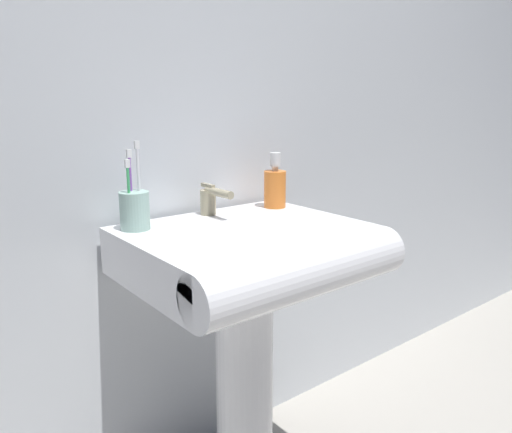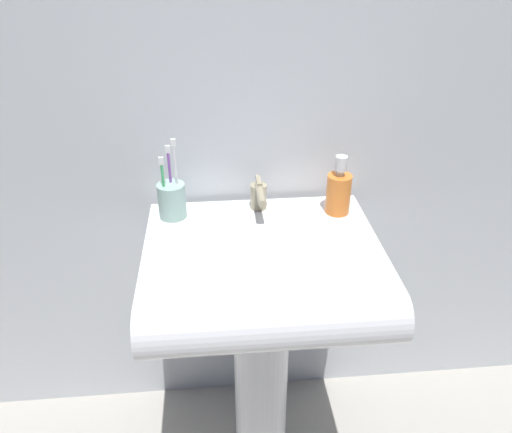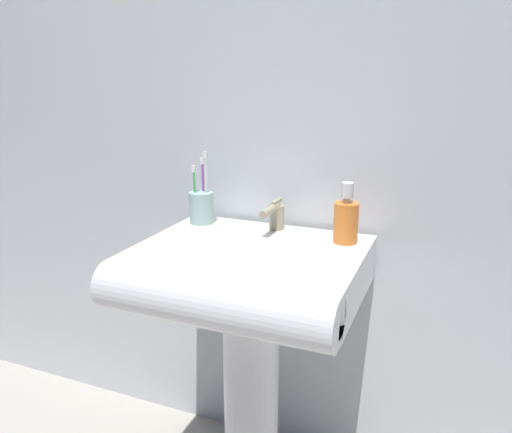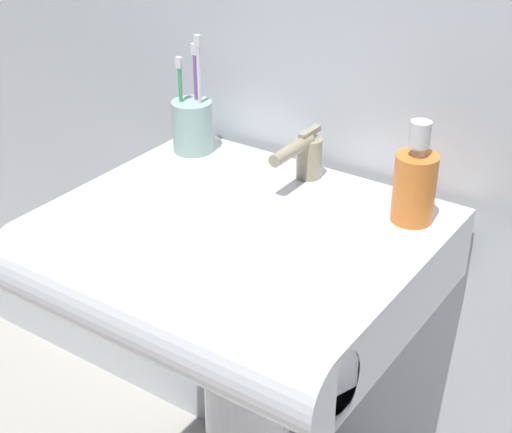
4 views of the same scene
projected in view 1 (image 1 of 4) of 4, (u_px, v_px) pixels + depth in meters
name	position (u px, v px, depth m)	size (l,w,h in m)	color
wall_back	(184.00, 66.00, 1.39)	(5.00, 0.05, 2.40)	silver
sink_pedestal	(245.00, 386.00, 1.38)	(0.16, 0.16, 0.67)	white
sink_basin	(255.00, 254.00, 1.26)	(0.59, 0.51, 0.12)	white
faucet	(211.00, 199.00, 1.40)	(0.04, 0.14, 0.09)	tan
toothbrush_cup	(135.00, 209.00, 1.25)	(0.07, 0.07, 0.22)	#99BFB2
soap_bottle	(275.00, 187.00, 1.50)	(0.07, 0.07, 0.17)	orange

